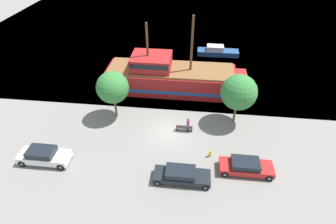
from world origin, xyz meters
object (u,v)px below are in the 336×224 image
(moored_boat_dockside, at_px, (217,51))
(parked_car_curb_mid, at_px, (44,156))
(pirate_ship, at_px, (170,77))
(parked_car_curb_rear, at_px, (181,175))
(fire_hydrant, at_px, (210,153))
(bench_promenade_east, at_px, (184,128))
(parked_car_curb_front, at_px, (246,166))
(pedestrian_walking_near, at_px, (188,124))

(moored_boat_dockside, xyz_separation_m, parked_car_curb_mid, (-17.21, -25.43, 0.19))
(pirate_ship, xyz_separation_m, parked_car_curb_rear, (2.60, -14.95, -1.13))
(moored_boat_dockside, bearing_deg, fire_hydrant, -93.79)
(parked_car_curb_mid, distance_m, parked_car_curb_rear, 13.10)
(bench_promenade_east, bearing_deg, moored_boat_dockside, 77.71)
(pirate_ship, height_order, parked_car_curb_mid, pirate_ship)
(parked_car_curb_mid, height_order, parked_car_curb_rear, parked_car_curb_mid)
(parked_car_curb_rear, distance_m, fire_hydrant, 4.10)
(moored_boat_dockside, xyz_separation_m, parked_car_curb_front, (1.62, -24.58, 0.10))
(parked_car_curb_front, distance_m, fire_hydrant, 3.52)
(pirate_ship, bearing_deg, parked_car_curb_rear, -80.13)
(pirate_ship, distance_m, fire_hydrant, 12.95)
(parked_car_curb_front, xyz_separation_m, parked_car_curb_rear, (-5.75, -1.62, -0.02))
(bench_promenade_east, bearing_deg, parked_car_curb_front, -40.28)
(moored_boat_dockside, height_order, fire_hydrant, moored_boat_dockside)
(parked_car_curb_front, height_order, fire_hydrant, parked_car_curb_front)
(parked_car_curb_mid, xyz_separation_m, fire_hydrant, (15.68, 2.40, -0.37))
(pirate_ship, height_order, fire_hydrant, pirate_ship)
(pirate_ship, relative_size, bench_promenade_east, 10.23)
(fire_hydrant, xyz_separation_m, pedestrian_walking_near, (-2.37, 3.54, 0.48))
(pirate_ship, height_order, bench_promenade_east, pirate_ship)
(moored_boat_dockside, xyz_separation_m, parked_car_curb_rear, (-4.12, -26.20, 0.08))
(parked_car_curb_front, bearing_deg, fire_hydrant, 153.81)
(pedestrian_walking_near, bearing_deg, parked_car_curb_mid, -155.94)
(moored_boat_dockside, height_order, parked_car_curb_rear, moored_boat_dockside)
(parked_car_curb_front, bearing_deg, pirate_ship, 122.07)
(pirate_ship, relative_size, pedestrian_walking_near, 10.32)
(parked_car_curb_front, distance_m, pedestrian_walking_near, 7.52)
(pirate_ship, distance_m, parked_car_curb_mid, 17.66)
(parked_car_curb_front, distance_m, parked_car_curb_rear, 5.97)
(parked_car_curb_mid, bearing_deg, moored_boat_dockside, 55.92)
(moored_boat_dockside, height_order, parked_car_curb_front, moored_boat_dockside)
(parked_car_curb_rear, relative_size, bench_promenade_east, 2.85)
(pirate_ship, bearing_deg, moored_boat_dockside, 59.13)
(pirate_ship, relative_size, parked_car_curb_front, 3.73)
(parked_car_curb_mid, relative_size, pedestrian_walking_near, 2.75)
(pirate_ship, height_order, moored_boat_dockside, pirate_ship)
(parked_car_curb_mid, bearing_deg, pirate_ship, 53.52)
(moored_boat_dockside, bearing_deg, parked_car_curb_rear, -98.95)
(moored_boat_dockside, height_order, bench_promenade_east, moored_boat_dockside)
(parked_car_curb_rear, xyz_separation_m, pedestrian_walking_near, (0.23, 6.71, 0.22))
(pirate_ship, relative_size, moored_boat_dockside, 2.68)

